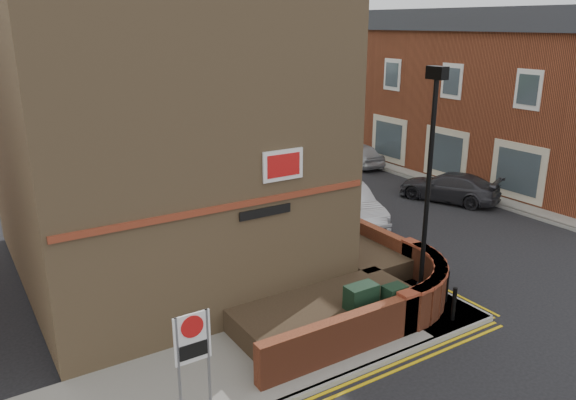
{
  "coord_description": "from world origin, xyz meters",
  "views": [
    {
      "loc": [
        -8.35,
        -8.13,
        7.38
      ],
      "look_at": [
        -0.7,
        4.0,
        2.83
      ],
      "focal_mm": 35.0,
      "sensor_mm": 36.0,
      "label": 1
    }
  ],
  "objects_px": {
    "lamppost": "(428,194)",
    "utility_cabinet_large": "(361,308)",
    "silver_car_near": "(346,202)",
    "zone_sign": "(193,346)"
  },
  "relations": [
    {
      "from": "silver_car_near",
      "to": "utility_cabinet_large",
      "type": "bearing_deg",
      "value": -112.69
    },
    {
      "from": "utility_cabinet_large",
      "to": "silver_car_near",
      "type": "bearing_deg",
      "value": 54.55
    },
    {
      "from": "lamppost",
      "to": "utility_cabinet_large",
      "type": "height_order",
      "value": "lamppost"
    },
    {
      "from": "silver_car_near",
      "to": "zone_sign",
      "type": "bearing_deg",
      "value": -128.68
    },
    {
      "from": "utility_cabinet_large",
      "to": "silver_car_near",
      "type": "height_order",
      "value": "silver_car_near"
    },
    {
      "from": "lamppost",
      "to": "zone_sign",
      "type": "xyz_separation_m",
      "value": [
        -6.6,
        -0.7,
        -1.7
      ]
    },
    {
      "from": "utility_cabinet_large",
      "to": "zone_sign",
      "type": "distance_m",
      "value": 4.86
    },
    {
      "from": "utility_cabinet_large",
      "to": "silver_car_near",
      "type": "distance_m",
      "value": 8.36
    },
    {
      "from": "lamppost",
      "to": "silver_car_near",
      "type": "xyz_separation_m",
      "value": [
        2.95,
        6.91,
        -2.61
      ]
    },
    {
      "from": "utility_cabinet_large",
      "to": "zone_sign",
      "type": "height_order",
      "value": "zone_sign"
    }
  ]
}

